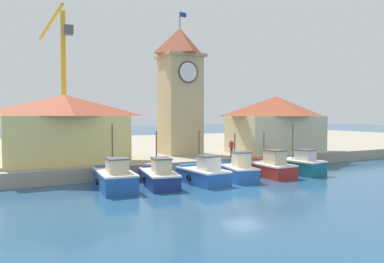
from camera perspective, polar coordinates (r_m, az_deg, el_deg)
The scene contains 14 objects.
ground_plane at distance 25.87m, azimuth 7.79°, elevation -8.61°, with size 300.00×300.00×0.00m, color navy.
quay_wharf at distance 50.14m, azimuth -10.27°, elevation -2.58°, with size 120.00×40.00×1.08m, color #9E937F.
fishing_boat_far_left at distance 25.70m, azimuth -11.71°, elevation -6.96°, with size 2.49×5.14×4.35m.
fishing_boat_left_outer at distance 26.49m, azimuth -5.09°, elevation -6.80°, with size 2.70×5.29×3.81m.
fishing_boat_left_inner at distance 27.31m, azimuth 1.74°, elevation -6.46°, with size 2.44×4.48×3.84m.
fishing_boat_mid_left at distance 28.92m, azimuth 6.96°, elevation -5.92°, with size 2.53×4.36×3.54m.
fishing_boat_center at distance 31.23m, azimuth 11.63°, elevation -5.35°, with size 2.31×4.74×3.58m.
fishing_boat_mid_right at distance 33.03m, azimuth 15.85°, elevation -4.92°, with size 2.71×4.70×4.28m.
clock_tower at distance 37.55m, azimuth -1.84°, elevation 6.63°, with size 4.02×4.02×14.11m.
warehouse_left at distance 32.64m, azimuth -18.79°, elevation 0.56°, with size 9.80×6.57×5.59m.
warehouse_right at distance 40.22m, azimuth 12.64°, elevation 1.20°, with size 9.77×5.68×5.86m.
port_crane_near at distance 45.00m, azimuth -19.00°, elevation 5.08°, with size 2.99×7.94×16.48m.
dock_worker_near_tower at distance 34.93m, azimuth 6.04°, elevation -2.51°, with size 0.34×0.22×1.62m.
dock_worker_along_quay at distance 36.22m, azimuth 8.99°, elevation -2.34°, with size 0.34×0.22×1.62m.
Camera 1 is at (-14.62, -20.75, 5.01)m, focal length 35.00 mm.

